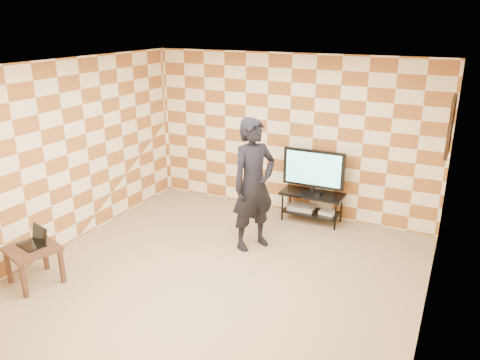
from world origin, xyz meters
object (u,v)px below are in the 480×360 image
tv (314,170)px  side_table (33,254)px  tv_stand (312,201)px  person (254,185)px

tv → side_table: bearing=-127.2°
tv → tv_stand: bearing=89.2°
person → side_table: bearing=166.8°
side_table → person: bearing=46.1°
side_table → tv: bearing=52.8°
tv → person: person is taller
tv_stand → side_table: 4.26m
tv_stand → side_table: bearing=-127.2°
tv_stand → person: person is taller
tv_stand → side_table: size_ratio=1.41×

